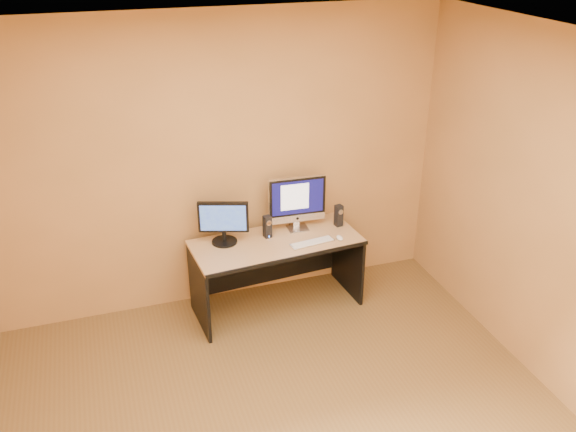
# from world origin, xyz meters

# --- Properties ---
(walls) EXTENTS (4.00, 4.00, 2.60)m
(walls) POSITION_xyz_m (0.00, 0.00, 1.30)
(walls) COLOR #AD7A45
(walls) RESTS_ON ground
(ceiling) EXTENTS (4.00, 4.00, 0.00)m
(ceiling) POSITION_xyz_m (0.00, 0.00, 2.60)
(ceiling) COLOR white
(ceiling) RESTS_ON walls
(desk) EXTENTS (1.51, 0.75, 0.68)m
(desk) POSITION_xyz_m (0.38, 1.63, 0.34)
(desk) COLOR tan
(desk) RESTS_ON ground
(imac) EXTENTS (0.53, 0.22, 0.50)m
(imac) POSITION_xyz_m (0.63, 1.79, 0.93)
(imac) COLOR silver
(imac) RESTS_ON desk
(second_monitor) EXTENTS (0.49, 0.35, 0.38)m
(second_monitor) POSITION_xyz_m (-0.05, 1.75, 0.87)
(second_monitor) COLOR black
(second_monitor) RESTS_ON desk
(speaker_left) EXTENTS (0.07, 0.08, 0.20)m
(speaker_left) POSITION_xyz_m (0.33, 1.73, 0.78)
(speaker_left) COLOR black
(speaker_left) RESTS_ON desk
(speaker_right) EXTENTS (0.07, 0.08, 0.20)m
(speaker_right) POSITION_xyz_m (1.01, 1.73, 0.78)
(speaker_right) COLOR black
(speaker_right) RESTS_ON desk
(keyboard) EXTENTS (0.40, 0.15, 0.02)m
(keyboard) POSITION_xyz_m (0.66, 1.49, 0.69)
(keyboard) COLOR silver
(keyboard) RESTS_ON desk
(mouse) EXTENTS (0.06, 0.10, 0.03)m
(mouse) POSITION_xyz_m (0.92, 1.48, 0.69)
(mouse) COLOR white
(mouse) RESTS_ON desk
(cable_a) EXTENTS (0.06, 0.20, 0.01)m
(cable_a) POSITION_xyz_m (0.65, 1.88, 0.68)
(cable_a) COLOR black
(cable_a) RESTS_ON desk
(cable_b) EXTENTS (0.08, 0.15, 0.01)m
(cable_b) POSITION_xyz_m (0.60, 1.91, 0.68)
(cable_b) COLOR black
(cable_b) RESTS_ON desk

